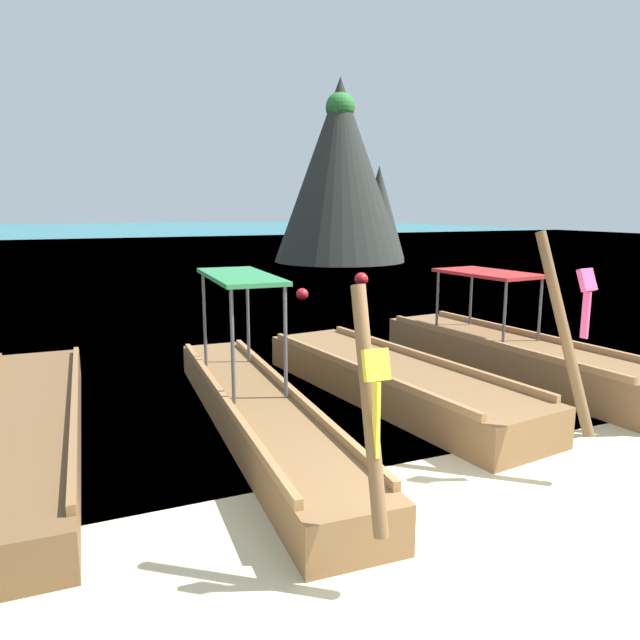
{
  "coord_description": "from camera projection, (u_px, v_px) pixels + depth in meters",
  "views": [
    {
      "loc": [
        -3.29,
        -3.41,
        2.97
      ],
      "look_at": [
        0.0,
        4.22,
        1.39
      ],
      "focal_mm": 33.18,
      "sensor_mm": 36.0,
      "label": 1
    }
  ],
  "objects": [
    {
      "name": "mooring_buoy_far",
      "position": [
        361.0,
        279.0,
        22.71
      ],
      "size": [
        0.53,
        0.53,
        0.53
      ],
      "color": "red",
      "rests_on": "sea_water"
    },
    {
      "name": "longtail_boat_orange_ribbon",
      "position": [
        514.0,
        356.0,
        10.54
      ],
      "size": [
        1.84,
        6.29,
        2.81
      ],
      "color": "brown",
      "rests_on": "ground"
    },
    {
      "name": "ground",
      "position": [
        520.0,
        572.0,
        4.91
      ],
      "size": [
        120.0,
        120.0,
        0.0
      ],
      "primitive_type": "plane",
      "color": "beige"
    },
    {
      "name": "karst_rock",
      "position": [
        344.0,
        175.0,
        32.83
      ],
      "size": [
        8.14,
        7.34,
        9.93
      ],
      "color": "#2D302B",
      "rests_on": "ground"
    },
    {
      "name": "sea_water",
      "position": [
        98.0,
        237.0,
        61.04
      ],
      "size": [
        120.0,
        120.0,
        0.0
      ],
      "primitive_type": "plane",
      "color": "#147A89",
      "rests_on": "ground"
    },
    {
      "name": "longtail_boat_turquoise_ribbon",
      "position": [
        25.0,
        428.0,
        7.41
      ],
      "size": [
        1.46,
        6.89,
        2.3
      ],
      "color": "brown",
      "rests_on": "ground"
    },
    {
      "name": "longtail_boat_pink_ribbon",
      "position": [
        392.0,
        381.0,
        9.33
      ],
      "size": [
        2.14,
        6.37,
        2.73
      ],
      "color": "brown",
      "rests_on": "ground"
    },
    {
      "name": "mooring_buoy_near",
      "position": [
        302.0,
        294.0,
        19.21
      ],
      "size": [
        0.4,
        0.4,
        0.4
      ],
      "color": "red",
      "rests_on": "sea_water"
    },
    {
      "name": "longtail_boat_yellow_ribbon",
      "position": [
        258.0,
        408.0,
        7.93
      ],
      "size": [
        1.28,
        7.08,
        2.4
      ],
      "color": "brown",
      "rests_on": "ground"
    }
  ]
}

